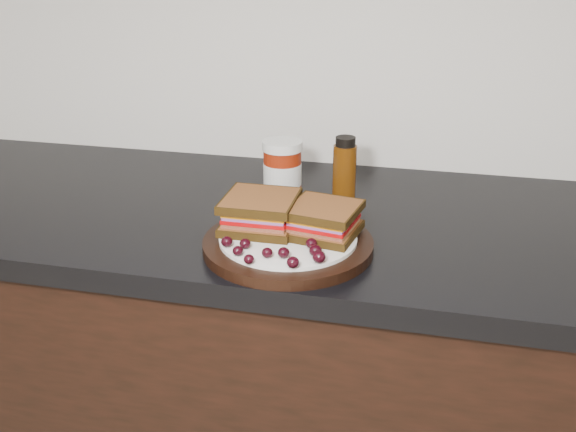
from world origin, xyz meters
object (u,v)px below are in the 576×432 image
condiment_jar (282,169)px  oil_bottle (345,169)px  sandwich_left (260,212)px  plate (288,244)px

condiment_jar → oil_bottle: bearing=6.1°
sandwich_left → condiment_jar: condiment_jar is taller
sandwich_left → condiment_jar: bearing=92.7°
sandwich_left → oil_bottle: oil_bottle is taller
condiment_jar → sandwich_left: bearing=-86.8°
oil_bottle → plate: bearing=-103.0°
sandwich_left → oil_bottle: (0.11, 0.22, 0.01)m
plate → oil_bottle: size_ratio=2.20×
sandwich_left → condiment_jar: 0.20m
plate → condiment_jar: size_ratio=2.43×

